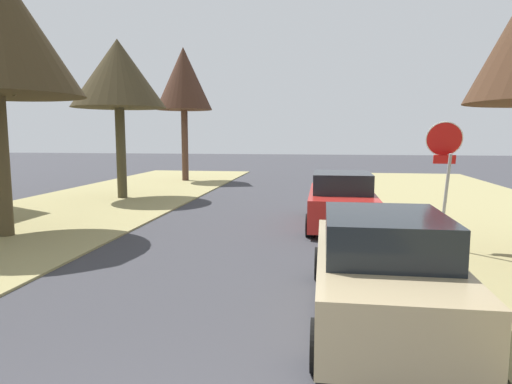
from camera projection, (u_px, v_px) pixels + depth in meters
name	position (u px, v px, depth m)	size (l,w,h in m)	color
stop_sign_far	(444.00, 157.00, 10.32)	(0.82, 0.77, 2.90)	#9EA0A5
street_tree_left_mid_b	(118.00, 75.00, 18.34)	(3.79, 3.79, 6.41)	#453F29
street_tree_left_far	(184.00, 80.00, 25.41)	(3.14, 3.14, 7.43)	#503529
parked_sedan_tan	(382.00, 270.00, 6.50)	(1.96, 4.41, 1.57)	tan
parked_sedan_red	(341.00, 201.00, 13.27)	(1.96, 4.41, 1.57)	red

